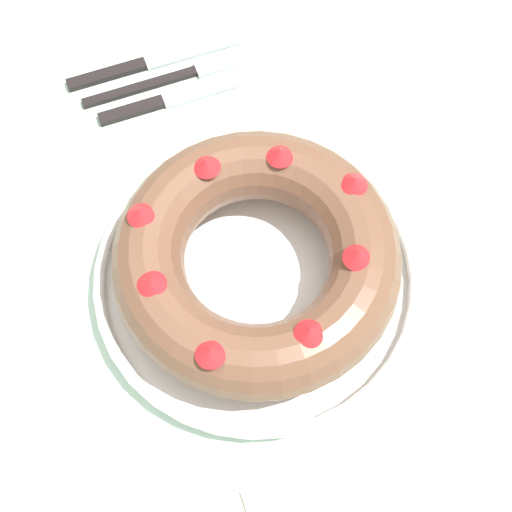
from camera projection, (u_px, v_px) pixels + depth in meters
ground_plane at (245, 428)px, 1.43m from camera, size 8.00×8.00×0.00m
dining_table at (238, 320)px, 0.85m from camera, size 1.25×1.00×0.73m
serving_dish at (256, 276)px, 0.75m from camera, size 0.34×0.34×0.03m
bundt_cake at (256, 256)px, 0.71m from camera, size 0.29×0.29×0.08m
fork at (174, 77)px, 0.88m from camera, size 0.02×0.20×0.01m
serving_knife at (143, 65)px, 0.89m from camera, size 0.02×0.22×0.01m
cake_knife at (161, 102)px, 0.86m from camera, size 0.02×0.18×0.01m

